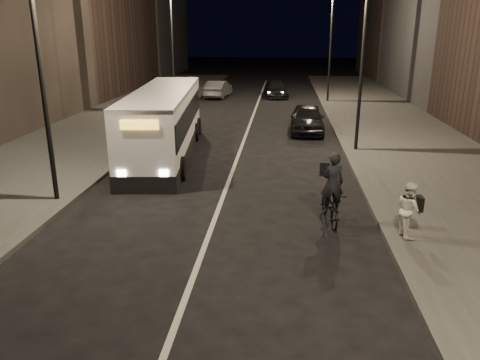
% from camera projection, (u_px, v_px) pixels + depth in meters
% --- Properties ---
extents(ground, '(180.00, 180.00, 0.00)m').
position_uv_depth(ground, '(197.00, 266.00, 11.81)').
color(ground, black).
rests_on(ground, ground).
extents(sidewalk_right, '(7.00, 70.00, 0.16)m').
position_uv_depth(sidewalk_right, '(407.00, 142.00, 24.30)').
color(sidewalk_right, '#333331').
rests_on(sidewalk_right, ground).
extents(sidewalk_left, '(7.00, 70.00, 0.16)m').
position_uv_depth(sidewalk_left, '(91.00, 136.00, 25.79)').
color(sidewalk_left, '#333331').
rests_on(sidewalk_left, ground).
extents(streetlight_right_mid, '(1.20, 0.44, 8.12)m').
position_uv_depth(streetlight_right_mid, '(358.00, 37.00, 21.05)').
color(streetlight_right_mid, black).
rests_on(streetlight_right_mid, sidewalk_right).
extents(streetlight_right_far, '(1.20, 0.44, 8.12)m').
position_uv_depth(streetlight_right_far, '(328.00, 33.00, 36.20)').
color(streetlight_right_far, black).
rests_on(streetlight_right_far, sidewalk_right).
extents(streetlight_left_near, '(1.20, 0.44, 8.12)m').
position_uv_depth(streetlight_left_near, '(45.00, 41.00, 14.41)').
color(streetlight_left_near, black).
rests_on(streetlight_left_near, sidewalk_left).
extents(streetlight_left_far, '(1.20, 0.44, 8.12)m').
position_uv_depth(streetlight_left_far, '(175.00, 34.00, 31.46)').
color(streetlight_left_far, black).
rests_on(streetlight_left_far, sidewalk_left).
extents(city_bus, '(3.54, 11.52, 3.06)m').
position_uv_depth(city_bus, '(165.00, 120.00, 21.79)').
color(city_bus, white).
rests_on(city_bus, ground).
extents(cyclist_on_bicycle, '(0.95, 2.05, 2.27)m').
position_uv_depth(cyclist_on_bicycle, '(331.00, 200.00, 14.22)').
color(cyclist_on_bicycle, black).
rests_on(cyclist_on_bicycle, ground).
extents(pedestrian_woman, '(0.73, 0.86, 1.57)m').
position_uv_depth(pedestrian_woman, '(409.00, 210.00, 12.92)').
color(pedestrian_woman, silver).
rests_on(pedestrian_woman, sidewalk_right).
extents(car_near, '(1.96, 4.69, 1.58)m').
position_uv_depth(car_near, '(307.00, 119.00, 26.80)').
color(car_near, black).
rests_on(car_near, ground).
extents(car_mid, '(2.02, 4.56, 1.46)m').
position_uv_depth(car_mid, '(218.00, 89.00, 40.45)').
color(car_mid, '#3F3F42').
rests_on(car_mid, ground).
extents(car_far, '(2.35, 4.76, 1.33)m').
position_uv_depth(car_far, '(276.00, 89.00, 40.71)').
color(car_far, black).
rests_on(car_far, ground).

